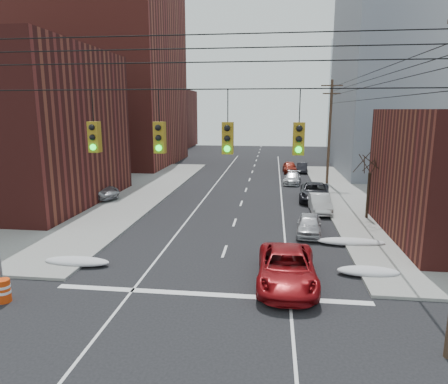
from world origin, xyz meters
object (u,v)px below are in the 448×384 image
(construction_barrel, at_px, (4,290))
(parked_car_f, at_px, (302,168))
(parked_car_d, at_px, (292,178))
(parked_car_a, at_px, (309,225))
(parked_car_e, at_px, (290,167))
(lot_car_a, at_px, (67,191))
(red_pickup, at_px, (287,268))
(lot_car_d, at_px, (93,178))
(lot_car_b, at_px, (90,190))
(parked_car_c, at_px, (315,192))
(parked_car_b, at_px, (320,203))

(construction_barrel, bearing_deg, parked_car_f, 68.37)
(parked_car_d, relative_size, construction_barrel, 4.27)
(parked_car_a, bearing_deg, parked_car_e, 96.27)
(parked_car_e, xyz_separation_m, parked_car_f, (1.60, 0.38, -0.09))
(parked_car_e, relative_size, lot_car_a, 1.02)
(parked_car_a, bearing_deg, construction_barrel, -135.15)
(red_pickup, xyz_separation_m, lot_car_d, (-19.51, 21.83, 0.13))
(parked_car_d, height_order, parked_car_f, parked_car_f)
(lot_car_b, bearing_deg, parked_car_f, -29.95)
(construction_barrel, bearing_deg, parked_car_c, 54.90)
(parked_car_a, height_order, lot_car_b, lot_car_b)
(red_pickup, height_order, parked_car_e, red_pickup)
(parked_car_f, relative_size, construction_barrel, 3.81)
(red_pickup, height_order, construction_barrel, red_pickup)
(parked_car_d, xyz_separation_m, parked_car_f, (1.60, 8.30, 0.01))
(parked_car_b, height_order, lot_car_b, lot_car_b)
(parked_car_b, xyz_separation_m, parked_car_c, (0.00, 4.23, 0.07))
(parked_car_e, relative_size, lot_car_b, 0.75)
(construction_barrel, bearing_deg, parked_car_b, 48.72)
(parked_car_f, xyz_separation_m, lot_car_d, (-22.52, -12.53, 0.30))
(red_pickup, height_order, lot_car_d, lot_car_d)
(parked_car_c, xyz_separation_m, parked_car_d, (-1.60, 8.07, -0.16))
(parked_car_a, distance_m, parked_car_d, 18.23)
(parked_car_e, relative_size, parked_car_f, 1.10)
(parked_car_c, distance_m, lot_car_a, 22.27)
(parked_car_c, height_order, lot_car_d, lot_car_d)
(parked_car_e, height_order, lot_car_b, lot_car_b)
(parked_car_f, distance_m, lot_car_b, 27.34)
(lot_car_a, height_order, construction_barrel, lot_car_a)
(parked_car_c, relative_size, lot_car_b, 1.00)
(parked_car_a, xyz_separation_m, lot_car_a, (-20.80, 7.75, 0.17))
(parked_car_e, bearing_deg, lot_car_b, -137.36)
(parked_car_f, xyz_separation_m, construction_barrel, (-14.90, -37.57, -0.11))
(red_pickup, xyz_separation_m, lot_car_b, (-16.95, 15.69, 0.13))
(parked_car_b, bearing_deg, parked_car_d, 96.24)
(parked_car_b, bearing_deg, construction_barrel, -132.45)
(parked_car_e, relative_size, construction_barrel, 4.19)
(construction_barrel, bearing_deg, parked_car_d, 65.57)
(parked_car_d, bearing_deg, parked_car_f, 86.26)
(parked_car_c, bearing_deg, lot_car_a, -168.21)
(red_pickup, relative_size, parked_car_d, 1.35)
(red_pickup, xyz_separation_m, lot_car_a, (-19.13, 15.60, 0.03))
(parked_car_d, relative_size, lot_car_b, 0.76)
(lot_car_b, bearing_deg, parked_car_c, -66.46)
(parked_car_a, distance_m, parked_car_c, 10.24)
(lot_car_b, bearing_deg, red_pickup, -115.84)
(parked_car_b, distance_m, parked_car_d, 12.41)
(construction_barrel, bearing_deg, lot_car_d, 106.92)
(lot_car_a, bearing_deg, parked_car_f, -49.33)
(parked_car_b, relative_size, lot_car_b, 0.77)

